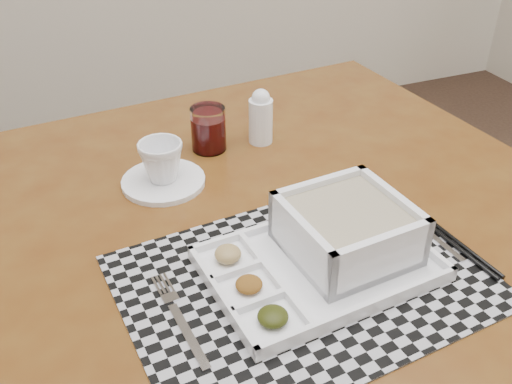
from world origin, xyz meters
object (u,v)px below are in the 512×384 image
Objects in this scene: cup at (161,161)px; creamer_bottle at (261,117)px; dining_table at (270,271)px; juice_glass at (209,131)px; serving_tray at (337,242)px.

cup is 0.69× the size of creamer_bottle.
dining_table is 10.62× the size of creamer_bottle.
juice_glass is (0.12, 0.09, -0.01)m from cup.
serving_tray is 2.97× the size of creamer_bottle.
dining_table is at bearing -41.71° from cup.
serving_tray is at bearing -42.37° from cup.
dining_table is 13.70× the size of juice_glass.
juice_glass reaches higher than cup.
creamer_bottle is (0.11, -0.01, 0.01)m from juice_glass.
creamer_bottle reaches higher than serving_tray.
dining_table is at bearing 119.62° from serving_tray.
serving_tray is at bearing -80.61° from juice_glass.
cup is at bearing -142.23° from juice_glass.
dining_table is 0.32m from juice_glass.
cup is 0.24m from creamer_bottle.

